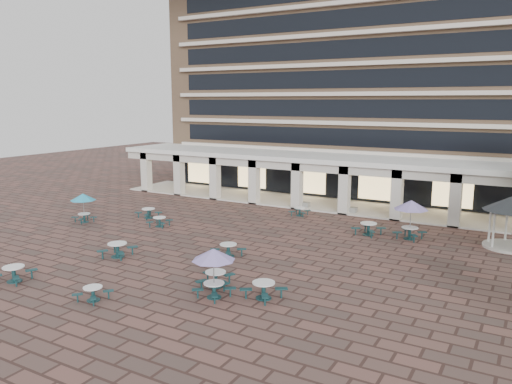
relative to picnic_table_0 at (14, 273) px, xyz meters
The scene contains 18 objects.
ground 12.88m from the picnic_table_0, 56.39° to the left, with size 120.00×120.00×0.00m, color brown.
apartment_building 38.83m from the picnic_table_0, 78.86° to the left, with size 40.00×15.50×25.20m.
retail_arcade 26.62m from the picnic_table_0, 74.40° to the left, with size 42.00×6.60×4.40m.
picnic_table_0 is the anchor object (origin of this frame).
picnic_table_1 5.84m from the picnic_table_0, 74.27° to the left, with size 2.14×2.14×0.84m.
picnic_table_2 5.41m from the picnic_table_0, ahead, with size 1.54×1.54×0.66m.
picnic_table_3 12.89m from the picnic_table_0, 19.91° to the left, with size 2.04×2.04×0.80m.
picnic_table_4 12.72m from the picnic_table_0, 122.94° to the left, with size 1.90×1.90×2.20m.
picnic_table_5 12.47m from the picnic_table_0, 94.82° to the left, with size 1.78×1.78×0.71m.
picnic_table_6 10.70m from the picnic_table_0, 18.33° to the left, with size 2.05×2.05×2.36m.
picnic_table_7 10.36m from the picnic_table_0, 26.04° to the left, with size 2.08×2.08×0.78m.
picnic_table_8 14.55m from the picnic_table_0, 104.35° to the left, with size 1.97×1.97×0.76m.
picnic_table_9 11.49m from the picnic_table_0, 51.14° to the left, with size 1.96×1.96×0.77m.
picnic_table_11 24.00m from the picnic_table_0, 49.17° to the left, with size 2.27×2.27×2.62m.
picnic_table_12 21.69m from the picnic_table_0, 72.86° to the left, with size 1.54×1.54×0.67m.
picnic_table_13 21.98m from the picnic_table_0, 53.91° to the left, with size 2.19×2.19×0.85m.
planter_left 24.19m from the picnic_table_0, 77.60° to the left, with size 1.50×0.60×1.18m.
planter_right 25.43m from the picnic_table_0, 68.29° to the left, with size 1.50×0.82×1.29m.
Camera 1 is at (15.61, -25.59, 9.09)m, focal length 35.00 mm.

